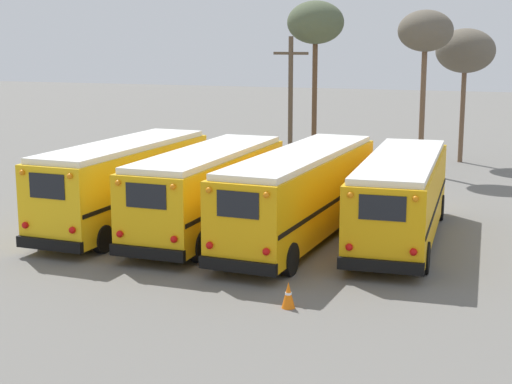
% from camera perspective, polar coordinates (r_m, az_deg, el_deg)
% --- Properties ---
extents(ground_plane, '(160.00, 160.00, 0.00)m').
position_cam_1_polar(ground_plane, '(28.27, 0.08, -3.11)').
color(ground_plane, '#66635E').
extents(school_bus_0, '(2.83, 9.45, 3.20)m').
position_cam_1_polar(school_bus_0, '(29.32, -9.57, 0.71)').
color(school_bus_0, yellow).
rests_on(school_bus_0, ground).
extents(school_bus_1, '(2.71, 9.53, 3.07)m').
position_cam_1_polar(school_bus_1, '(28.00, -3.48, 0.24)').
color(school_bus_1, '#EAAA0F').
rests_on(school_bus_1, ground).
extents(school_bus_2, '(3.03, 11.05, 3.11)m').
position_cam_1_polar(school_bus_2, '(27.24, 3.25, -0.02)').
color(school_bus_2, '#E5A00C').
rests_on(school_bus_2, ground).
extents(school_bus_3, '(2.98, 10.22, 2.97)m').
position_cam_1_polar(school_bus_3, '(27.50, 10.49, -0.24)').
color(school_bus_3, '#E5A00C').
rests_on(school_bus_3, ground).
extents(utility_pole, '(1.80, 0.24, 7.02)m').
position_cam_1_polar(utility_pole, '(40.10, 2.52, 6.54)').
color(utility_pole, brown).
rests_on(utility_pole, ground).
extents(bare_tree_0, '(2.92, 2.92, 8.82)m').
position_cam_1_polar(bare_tree_0, '(41.11, 4.35, 12.05)').
color(bare_tree_0, brown).
rests_on(bare_tree_0, ground).
extents(bare_tree_1, '(2.78, 2.78, 8.34)m').
position_cam_1_polar(bare_tree_1, '(41.14, 12.22, 11.23)').
color(bare_tree_1, brown).
rests_on(bare_tree_1, ground).
extents(bare_tree_2, '(3.26, 3.26, 7.46)m').
position_cam_1_polar(bare_tree_2, '(45.56, 14.99, 9.83)').
color(bare_tree_2, brown).
rests_on(bare_tree_2, ground).
extents(traffic_cone, '(0.36, 0.36, 0.71)m').
position_cam_1_polar(traffic_cone, '(20.73, 2.37, -7.49)').
color(traffic_cone, orange).
rests_on(traffic_cone, ground).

